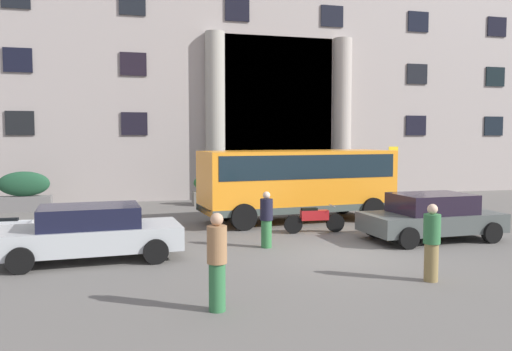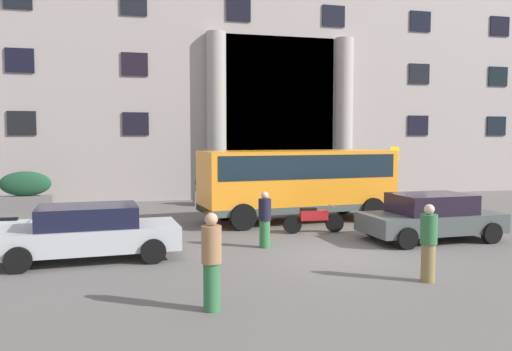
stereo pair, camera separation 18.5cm
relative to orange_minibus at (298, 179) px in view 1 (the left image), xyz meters
name	(u,v)px [view 1 (the left image)]	position (x,y,z in m)	size (l,w,h in m)	color
ground_plane	(346,256)	(-0.59, -5.50, -1.63)	(80.00, 64.00, 0.12)	#5D5A55
office_building_facade	(220,44)	(-0.58, 11.98, 6.94)	(37.85, 9.73, 17.04)	#9F9591
orange_minibus	(298,179)	(0.00, 0.00, 0.00)	(7.31, 3.07, 2.61)	orange
bus_stop_sign	(393,170)	(5.07, 2.06, 0.10)	(0.44, 0.08, 2.70)	olive
hedge_planter_west	(24,192)	(-10.25, 5.34, -0.76)	(2.15, 0.71, 1.68)	slate
hedge_planter_entrance_right	(335,188)	(3.65, 5.01, -0.90)	(1.73, 0.85, 1.40)	slate
hedge_planter_east	(212,190)	(-2.27, 5.37, -0.87)	(1.76, 0.72, 1.45)	slate
parked_compact_extra	(431,216)	(2.74, -4.37, -0.86)	(4.22, 2.21, 1.40)	#454B49
parked_hatchback_near	(90,232)	(-7.12, -4.44, -0.86)	(4.58, 2.26, 1.39)	#ADB2B5
motorcycle_near_kerb	(313,219)	(-0.31, -2.39, -1.12)	(2.03, 0.55, 0.89)	black
motorcycle_far_end	(14,230)	(-9.30, -2.18, -1.11)	(2.07, 0.55, 0.89)	black
pedestrian_woman_with_bag	(217,262)	(-4.72, -9.07, -0.68)	(0.36, 0.36, 1.77)	#2E6A3C
pedestrian_child_trailing	(432,242)	(0.10, -8.36, -0.73)	(0.36, 0.36, 1.68)	olive
pedestrian_man_crossing	(266,220)	(-2.40, -4.15, -0.78)	(0.36, 0.36, 1.59)	#2F6C39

